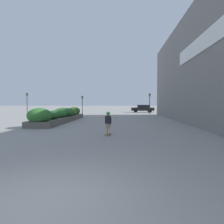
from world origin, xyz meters
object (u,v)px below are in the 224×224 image
(traffic_light_left, at_px, (82,102))
(car_leftmost, at_px, (194,109))
(traffic_light_far_left, at_px, (27,100))
(skateboard, at_px, (108,134))
(car_center_left, at_px, (143,108))
(skateboarder, at_px, (108,120))
(traffic_light_right, at_px, (150,100))

(traffic_light_left, bearing_deg, car_leftmost, 11.43)
(car_leftmost, bearing_deg, traffic_light_far_left, 98.37)
(skateboard, bearing_deg, car_leftmost, 83.78)
(car_leftmost, height_order, car_center_left, car_leftmost)
(skateboard, height_order, car_center_left, car_center_left)
(traffic_light_left, bearing_deg, car_center_left, 30.37)
(skateboarder, xyz_separation_m, car_center_left, (4.84, 29.91, -0.05))
(traffic_light_right, distance_m, traffic_light_far_left, 21.61)
(skateboard, xyz_separation_m, car_center_left, (4.84, 29.91, 0.75))
(skateboarder, relative_size, car_center_left, 0.28)
(car_center_left, height_order, traffic_light_right, traffic_light_right)
(car_leftmost, distance_m, car_center_left, 9.80)
(skateboarder, height_order, traffic_light_left, traffic_light_left)
(skateboarder, height_order, traffic_light_far_left, traffic_light_far_left)
(skateboarder, bearing_deg, car_center_left, 102.13)
(skateboarder, height_order, traffic_light_right, traffic_light_right)
(car_center_left, bearing_deg, car_leftmost, -104.10)
(car_center_left, bearing_deg, traffic_light_left, 120.37)
(car_center_left, bearing_deg, skateboard, 170.81)
(skateboarder, bearing_deg, skateboard, 114.90)
(skateboarder, bearing_deg, traffic_light_left, 126.63)
(skateboarder, distance_m, traffic_light_left, 24.22)
(skateboarder, bearing_deg, traffic_light_far_left, 146.55)
(car_leftmost, bearing_deg, car_center_left, 75.90)
(traffic_light_left, bearing_deg, skateboard, -74.69)
(car_center_left, bearing_deg, traffic_light_right, -175.69)
(skateboard, bearing_deg, traffic_light_far_left, 146.55)
(car_center_left, bearing_deg, traffic_light_far_left, 108.09)
(skateboard, distance_m, car_leftmost, 31.04)
(traffic_light_left, xyz_separation_m, traffic_light_right, (11.74, -0.23, 0.24))
(skateboarder, relative_size, traffic_light_right, 0.36)
(traffic_light_far_left, bearing_deg, traffic_light_left, 1.79)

